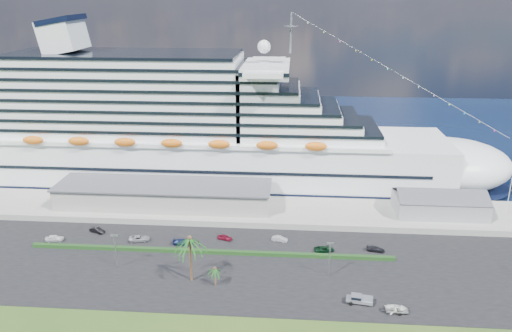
# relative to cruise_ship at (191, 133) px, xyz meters

# --- Properties ---
(ground) EXTENTS (420.00, 420.00, 0.00)m
(ground) POSITION_rel_cruise_ship_xyz_m (21.53, -64.00, -16.69)
(ground) COLOR #2A4F1A
(ground) RESTS_ON ground
(asphalt_lot) EXTENTS (140.00, 38.00, 0.12)m
(asphalt_lot) POSITION_rel_cruise_ship_xyz_m (21.53, -53.00, -16.63)
(asphalt_lot) COLOR black
(asphalt_lot) RESTS_ON ground
(wharf) EXTENTS (240.00, 20.00, 1.80)m
(wharf) POSITION_rel_cruise_ship_xyz_m (21.53, -24.00, -15.79)
(wharf) COLOR gray
(wharf) RESTS_ON ground
(water) EXTENTS (420.00, 160.00, 0.02)m
(water) POSITION_rel_cruise_ship_xyz_m (21.53, 66.00, -16.68)
(water) COLOR black
(water) RESTS_ON ground
(cruise_ship) EXTENTS (191.00, 38.00, 54.00)m
(cruise_ship) POSITION_rel_cruise_ship_xyz_m (0.00, 0.00, 0.00)
(cruise_ship) COLOR silver
(cruise_ship) RESTS_ON ground
(terminal_building) EXTENTS (61.00, 15.00, 6.30)m
(terminal_building) POSITION_rel_cruise_ship_xyz_m (-3.47, -24.00, -11.68)
(terminal_building) COLOR gray
(terminal_building) RESTS_ON wharf
(port_shed) EXTENTS (24.00, 12.31, 7.37)m
(port_shed) POSITION_rel_cruise_ship_xyz_m (73.53, -24.00, -12.30)
(port_shed) COLOR gray
(port_shed) RESTS_ON wharf
(flagpole) EXTENTS (1.08, 0.16, 12.00)m
(flagpole) POSITION_rel_cruise_ship_xyz_m (91.57, -24.00, -8.43)
(flagpole) COLOR silver
(flagpole) RESTS_ON wharf
(hedge) EXTENTS (88.00, 1.10, 0.90)m
(hedge) POSITION_rel_cruise_ship_xyz_m (13.53, -48.00, -16.12)
(hedge) COLOR black
(hedge) RESTS_ON asphalt_lot
(lamp_post_left) EXTENTS (1.60, 0.35, 8.27)m
(lamp_post_left) POSITION_rel_cruise_ship_xyz_m (-6.47, -56.00, -11.35)
(lamp_post_left) COLOR gray
(lamp_post_left) RESTS_ON asphalt_lot
(lamp_post_right) EXTENTS (1.60, 0.35, 8.27)m
(lamp_post_right) POSITION_rel_cruise_ship_xyz_m (41.53, -56.00, -11.35)
(lamp_post_right) COLOR gray
(lamp_post_right) RESTS_ON asphalt_lot
(palm_tall) EXTENTS (8.82, 8.82, 11.13)m
(palm_tall) POSITION_rel_cruise_ship_xyz_m (11.53, -60.00, -7.49)
(palm_tall) COLOR #47301E
(palm_tall) RESTS_ON ground
(palm_short) EXTENTS (3.53, 3.53, 4.56)m
(palm_short) POSITION_rel_cruise_ship_xyz_m (17.03, -61.50, -13.03)
(palm_short) COLOR #47301E
(palm_short) RESTS_ON ground
(parked_car_0) EXTENTS (4.78, 2.57, 1.55)m
(parked_car_0) POSITION_rel_cruise_ship_xyz_m (-26.55, -44.73, -15.80)
(parked_car_0) COLOR silver
(parked_car_0) RESTS_ON asphalt_lot
(parked_car_1) EXTENTS (4.42, 2.97, 1.38)m
(parked_car_1) POSITION_rel_cruise_ship_xyz_m (-17.55, -39.41, -15.89)
(parked_car_1) COLOR black
(parked_car_1) RESTS_ON asphalt_lot
(parked_car_2) EXTENTS (5.49, 3.28, 1.43)m
(parked_car_2) POSITION_rel_cruise_ship_xyz_m (-5.17, -43.15, -15.86)
(parked_car_2) COLOR #A0A2A9
(parked_car_2) RESTS_ON asphalt_lot
(parked_car_3) EXTENTS (4.98, 2.03, 1.45)m
(parked_car_3) POSITION_rel_cruise_ship_xyz_m (6.22, -44.20, -15.85)
(parked_car_3) COLOR navy
(parked_car_3) RESTS_ON asphalt_lot
(parked_car_4) EXTENTS (4.11, 2.59, 1.30)m
(parked_car_4) POSITION_rel_cruise_ship_xyz_m (16.28, -40.80, -15.92)
(parked_car_4) COLOR maroon
(parked_car_4) RESTS_ON asphalt_lot
(parked_car_5) EXTENTS (4.21, 2.26, 1.32)m
(parked_car_5) POSITION_rel_cruise_ship_xyz_m (30.16, -40.54, -15.92)
(parked_car_5) COLOR #B2B4B9
(parked_car_5) RESTS_ON asphalt_lot
(parked_car_6) EXTENTS (5.11, 3.18, 1.32)m
(parked_car_6) POSITION_rel_cruise_ship_xyz_m (41.07, -44.97, -15.92)
(parked_car_6) COLOR black
(parked_car_6) RESTS_ON asphalt_lot
(parked_car_7) EXTENTS (4.61, 2.53, 1.27)m
(parked_car_7) POSITION_rel_cruise_ship_xyz_m (53.54, -43.97, -15.94)
(parked_car_7) COLOR black
(parked_car_7) RESTS_ON asphalt_lot
(pickup_truck) EXTENTS (5.56, 2.76, 1.87)m
(pickup_truck) POSITION_rel_cruise_ship_xyz_m (46.99, -65.83, -15.55)
(pickup_truck) COLOR black
(pickup_truck) RESTS_ON asphalt_lot
(boat_trailer) EXTENTS (5.49, 3.52, 1.58)m
(boat_trailer) POSITION_rel_cruise_ship_xyz_m (54.03, -68.59, -15.53)
(boat_trailer) COLOR gray
(boat_trailer) RESTS_ON asphalt_lot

